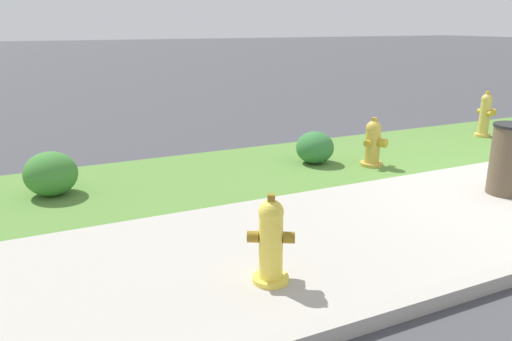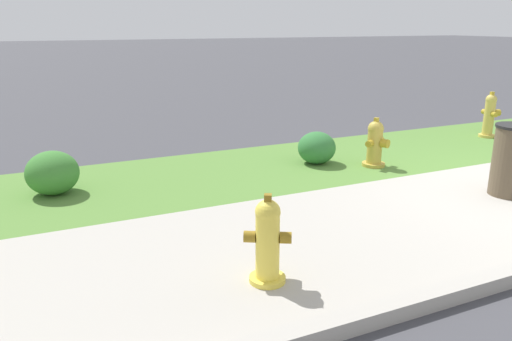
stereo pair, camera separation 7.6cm
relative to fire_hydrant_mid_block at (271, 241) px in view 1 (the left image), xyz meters
name	(u,v)px [view 1 (the left image)]	position (x,y,z in m)	size (l,w,h in m)	color
grass_verge	(399,149)	(3.82, 2.90, -0.35)	(18.00, 2.33, 0.01)	#568438
fire_hydrant_mid_block	(271,241)	(0.00, 0.00, 0.00)	(0.36, 0.34, 0.73)	yellow
fire_hydrant_at_driveway	(373,143)	(2.82, 2.33, -0.02)	(0.39, 0.37, 0.69)	gold
fire_hydrant_far_end	(485,115)	(5.83, 3.01, 0.04)	(0.34, 0.37, 0.81)	gold
trash_bin	(510,160)	(3.47, 0.65, 0.07)	(0.47, 0.47, 0.84)	brown
shrub_bush_mid_verge	(315,148)	(2.16, 2.80, -0.12)	(0.54, 0.54, 0.46)	#337538
shrub_bush_near_lamp	(51,174)	(-1.37, 2.95, -0.09)	(0.61, 0.61, 0.52)	#3D7F33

